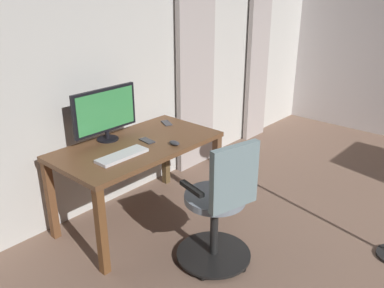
% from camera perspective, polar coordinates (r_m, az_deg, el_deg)
% --- Properties ---
extents(back_room_partition, '(5.81, 0.10, 2.86)m').
position_cam_1_polar(back_room_partition, '(3.98, -5.36, 14.46)').
color(back_room_partition, silver).
rests_on(back_room_partition, ground).
extents(curtain_left_panel, '(0.41, 0.06, 2.50)m').
position_cam_1_polar(curtain_left_panel, '(5.22, 9.48, 14.14)').
color(curtain_left_panel, '#B6ABA8').
rests_on(curtain_left_panel, ground).
extents(curtain_right_panel, '(0.54, 0.06, 2.50)m').
position_cam_1_polar(curtain_right_panel, '(4.27, 0.55, 12.69)').
color(curtain_right_panel, '#B6ABA8').
rests_on(curtain_right_panel, ground).
extents(desk, '(1.36, 0.74, 0.72)m').
position_cam_1_polar(desk, '(3.35, -7.70, -1.35)').
color(desk, brown).
rests_on(desk, ground).
extents(office_chair, '(0.56, 0.56, 0.99)m').
position_cam_1_polar(office_chair, '(2.87, 3.99, -9.16)').
color(office_chair, black).
rests_on(office_chair, ground).
extents(computer_monitor, '(0.60, 0.18, 0.44)m').
position_cam_1_polar(computer_monitor, '(3.36, -12.21, 4.48)').
color(computer_monitor, black).
rests_on(computer_monitor, desk).
extents(computer_keyboard, '(0.42, 0.14, 0.02)m').
position_cam_1_polar(computer_keyboard, '(3.07, -9.89, -1.63)').
color(computer_keyboard, silver).
rests_on(computer_keyboard, desk).
extents(computer_mouse, '(0.06, 0.10, 0.04)m').
position_cam_1_polar(computer_mouse, '(3.24, -2.51, 0.14)').
color(computer_mouse, '#333338').
rests_on(computer_mouse, desk).
extents(cell_phone_face_up, '(0.13, 0.16, 0.01)m').
position_cam_1_polar(cell_phone_face_up, '(3.75, -3.63, 2.99)').
color(cell_phone_face_up, '#333338').
rests_on(cell_phone_face_up, desk).
extents(cell_phone_by_monitor, '(0.08, 0.15, 0.01)m').
position_cam_1_polar(cell_phone_by_monitor, '(3.35, -6.42, 0.48)').
color(cell_phone_by_monitor, '#333338').
rests_on(cell_phone_by_monitor, desk).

